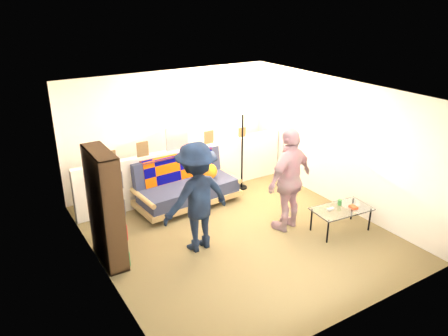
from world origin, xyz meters
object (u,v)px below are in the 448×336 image
object	(u,v)px
person_right	(290,180)
person_left	(197,197)
coffee_table	(342,210)
futon_sofa	(186,185)
floor_lamp	(242,133)
bookshelf	(106,211)

from	to	relation	value
person_right	person_left	bearing A→B (deg)	-23.08
coffee_table	person_left	world-z (taller)	person_left
person_right	futon_sofa	bearing A→B (deg)	-72.42
floor_lamp	person_left	xyz separation A→B (m)	(-1.88, -1.54, -0.31)
futon_sofa	bookshelf	size ratio (longest dim) A/B	1.14
bookshelf	floor_lamp	bearing A→B (deg)	19.85
futon_sofa	floor_lamp	size ratio (longest dim) A/B	1.20
floor_lamp	person_right	bearing A→B (deg)	-98.16
floor_lamp	person_left	world-z (taller)	person_left
bookshelf	futon_sofa	bearing A→B (deg)	30.01
person_right	coffee_table	bearing A→B (deg)	127.36
bookshelf	person_left	size ratio (longest dim) A/B	1.00
futon_sofa	coffee_table	distance (m)	2.90
floor_lamp	coffee_table	bearing A→B (deg)	-79.28
floor_lamp	futon_sofa	bearing A→B (deg)	-176.85
futon_sofa	coffee_table	world-z (taller)	futon_sofa
coffee_table	bookshelf	bearing A→B (deg)	161.56
bookshelf	floor_lamp	world-z (taller)	bookshelf
futon_sofa	bookshelf	bearing A→B (deg)	-149.99
person_left	person_right	size ratio (longest dim) A/B	0.98
futon_sofa	person_right	world-z (taller)	person_right
coffee_table	floor_lamp	size ratio (longest dim) A/B	0.62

